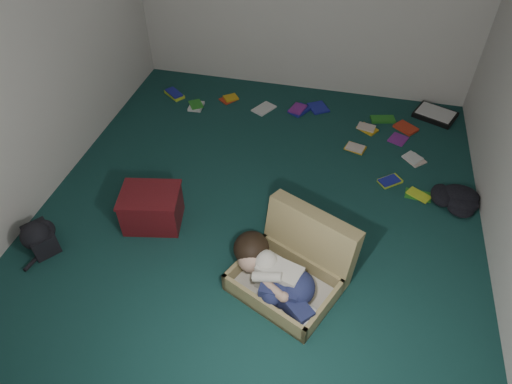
% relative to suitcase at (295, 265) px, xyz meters
% --- Properties ---
extents(floor, '(4.50, 4.50, 0.00)m').
position_rel_suitcase_xyz_m(floor, '(-0.45, 0.71, -0.17)').
color(floor, '#163F3B').
rests_on(floor, ground).
extents(wall_front, '(4.50, 0.00, 4.50)m').
position_rel_suitcase_xyz_m(wall_front, '(-0.45, -1.54, 1.13)').
color(wall_front, silver).
rests_on(wall_front, ground).
extents(wall_left, '(0.00, 4.50, 4.50)m').
position_rel_suitcase_xyz_m(wall_left, '(-2.45, 0.71, 1.13)').
color(wall_left, silver).
rests_on(wall_left, ground).
extents(suitcase, '(1.02, 1.01, 0.57)m').
position_rel_suitcase_xyz_m(suitcase, '(0.00, 0.00, 0.00)').
color(suitcase, tan).
rests_on(suitcase, floor).
extents(person, '(0.74, 0.64, 0.35)m').
position_rel_suitcase_xyz_m(person, '(-0.13, -0.16, 0.04)').
color(person, silver).
rests_on(person, suitcase).
extents(maroon_bin, '(0.58, 0.49, 0.35)m').
position_rel_suitcase_xyz_m(maroon_bin, '(-1.34, 0.32, 0.00)').
color(maroon_bin, '#5A1217').
rests_on(maroon_bin, floor).
extents(backpack, '(0.47, 0.45, 0.22)m').
position_rel_suitcase_xyz_m(backpack, '(-2.15, -0.17, -0.06)').
color(backpack, black).
rests_on(backpack, floor).
extents(clothing_pile, '(0.53, 0.49, 0.13)m').
position_rel_suitcase_xyz_m(clothing_pile, '(1.25, 1.20, -0.10)').
color(clothing_pile, black).
rests_on(clothing_pile, floor).
extents(paper_tray, '(0.54, 0.48, 0.06)m').
position_rel_suitcase_xyz_m(paper_tray, '(1.21, 2.66, -0.14)').
color(paper_tray, black).
rests_on(paper_tray, floor).
extents(book_scatter, '(3.16, 1.55, 0.02)m').
position_rel_suitcase_xyz_m(book_scatter, '(-0.02, 2.11, -0.16)').
color(book_scatter, '#CAE628').
rests_on(book_scatter, floor).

